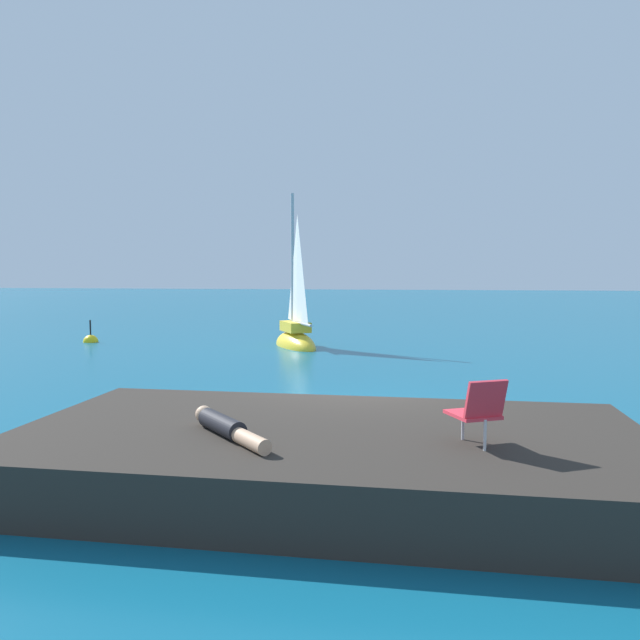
% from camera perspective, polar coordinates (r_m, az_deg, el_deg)
% --- Properties ---
extents(ground_plane, '(160.00, 160.00, 0.00)m').
position_cam_1_polar(ground_plane, '(11.28, 3.71, -9.42)').
color(ground_plane, '#0F5675').
extents(shore_ledge, '(7.97, 4.25, 0.73)m').
position_cam_1_polar(shore_ledge, '(8.07, 0.91, -12.43)').
color(shore_ledge, '#2D2823').
rests_on(shore_ledge, ground).
extents(boulder_seaward, '(1.30, 1.40, 0.83)m').
position_cam_1_polar(boulder_seaward, '(11.05, -10.25, -9.78)').
color(boulder_seaward, '#292822').
rests_on(boulder_seaward, ground).
extents(boulder_inland, '(1.71, 1.70, 0.97)m').
position_cam_1_polar(boulder_inland, '(10.68, 1.25, -10.21)').
color(boulder_inland, '#2D2324').
rests_on(boulder_inland, ground).
extents(sailboat_near, '(2.50, 3.30, 6.05)m').
position_cam_1_polar(sailboat_near, '(22.24, -2.28, -1.63)').
color(sailboat_near, yellow).
rests_on(sailboat_near, ground).
extents(person_sunbather, '(1.29, 1.39, 0.25)m').
position_cam_1_polar(person_sunbather, '(7.65, -8.64, -9.75)').
color(person_sunbather, black).
rests_on(person_sunbather, shore_ledge).
extents(beach_chair, '(0.69, 0.75, 0.80)m').
position_cam_1_polar(beach_chair, '(7.26, 14.42, -7.95)').
color(beach_chair, '#E03342').
rests_on(beach_chair, shore_ledge).
extents(marker_buoy, '(0.56, 0.56, 1.13)m').
position_cam_1_polar(marker_buoy, '(25.26, -20.42, -1.91)').
color(marker_buoy, yellow).
rests_on(marker_buoy, ground).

